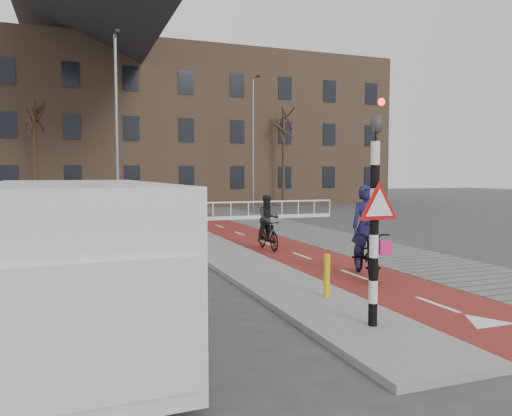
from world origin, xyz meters
name	(u,v)px	position (x,y,z in m)	size (l,w,h in m)	color
ground	(342,299)	(0.00, 0.00, 0.00)	(120.00, 120.00, 0.00)	#38383A
bike_lane	(247,236)	(1.50, 10.00, 0.01)	(2.50, 60.00, 0.01)	maroon
sidewalk	(311,233)	(4.30, 10.00, 0.01)	(3.00, 60.00, 0.01)	slate
curb_island	(244,264)	(-0.70, 4.00, 0.06)	(1.80, 16.00, 0.12)	gray
traffic_signal	(375,207)	(-0.60, -2.02, 1.99)	(0.80, 0.80, 3.68)	black
bollard	(327,276)	(-0.41, -0.13, 0.54)	(0.12, 0.12, 0.84)	#DFBF0C
cyclist_near	(366,247)	(1.59, 1.60, 0.75)	(1.40, 2.29, 2.22)	black
cyclist_far	(268,227)	(1.00, 6.52, 0.75)	(0.76, 1.65, 1.78)	black
van	(77,262)	(-4.96, -1.16, 1.25)	(2.40, 5.61, 2.38)	silver
railing	(73,219)	(-5.00, 17.00, 0.31)	(28.00, 0.10, 0.99)	silver
townhouse_row	(98,104)	(-3.00, 32.00, 7.81)	(46.00, 10.00, 15.90)	#7F6047
tree_mid	(35,158)	(-7.06, 24.39, 3.45)	(0.28, 0.28, 6.90)	#2E2014
tree_right	(283,158)	(9.82, 25.68, 3.62)	(0.22, 0.22, 7.24)	#2E2014
streetlight_near	(117,135)	(-3.18, 13.15, 4.12)	(0.12, 0.12, 8.23)	slate
streetlight_right	(253,145)	(6.21, 22.35, 4.39)	(0.12, 0.12, 8.78)	slate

